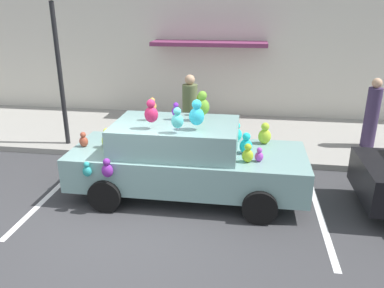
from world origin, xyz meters
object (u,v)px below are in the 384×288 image
Objects in this scene: plush_covered_car at (185,158)px; street_lamp_post at (57,54)px; teddy_bear_on_sidewalk at (190,138)px; pedestrian_walking_past at (372,115)px; pedestrian_near_shopfront at (190,113)px.

street_lamp_post is at bearing 148.98° from plush_covered_car.
plush_covered_car reaches higher than teddy_bear_on_sidewalk.
plush_covered_car is 1.19× the size of street_lamp_post.
street_lamp_post is (-3.60, 2.16, 1.74)m from plush_covered_car.
street_lamp_post is 8.22m from pedestrian_walking_past.
teddy_bear_on_sidewalk is 0.33× the size of pedestrian_near_shopfront.
street_lamp_post is (-3.35, -0.09, 2.12)m from teddy_bear_on_sidewalk.
street_lamp_post reaches higher than pedestrian_walking_past.
pedestrian_walking_past is (8.01, 0.96, -1.55)m from street_lamp_post.
teddy_bear_on_sidewalk is 0.16× the size of street_lamp_post.
plush_covered_car reaches higher than pedestrian_walking_past.
street_lamp_post is 2.15× the size of pedestrian_walking_past.
plush_covered_car is at bearing -83.56° from pedestrian_near_shopfront.
street_lamp_post reaches higher than pedestrian_near_shopfront.
plush_covered_car is 2.48× the size of pedestrian_near_shopfront.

